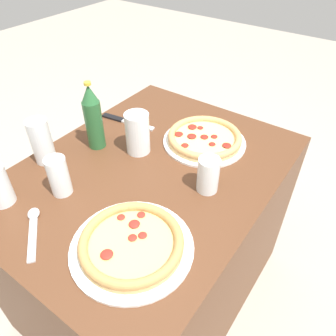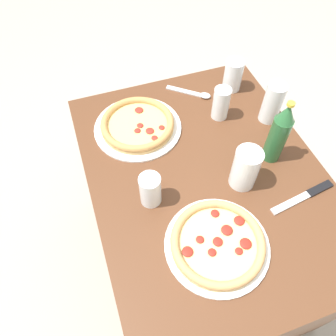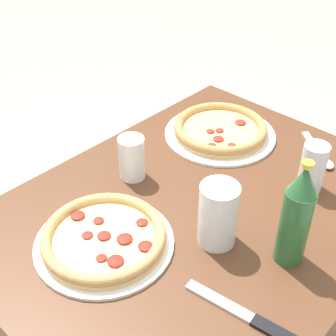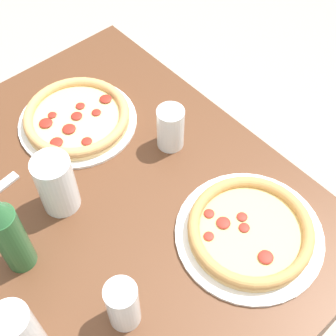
{
  "view_description": "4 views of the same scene",
  "coord_description": "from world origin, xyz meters",
  "px_view_note": "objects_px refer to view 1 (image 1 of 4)",
  "views": [
    {
      "loc": [
        0.63,
        0.53,
        1.41
      ],
      "look_at": [
        0.01,
        0.09,
        0.77
      ],
      "focal_mm": 35.0,
      "sensor_mm": 36.0,
      "label": 1
    },
    {
      "loc": [
        -0.54,
        0.32,
        1.6
      ],
      "look_at": [
        0.01,
        0.13,
        0.8
      ],
      "focal_mm": 35.0,
      "sensor_mm": 36.0,
      "label": 2
    },
    {
      "loc": [
        -0.66,
        -0.51,
        1.45
      ],
      "look_at": [
        -0.0,
        0.11,
        0.77
      ],
      "focal_mm": 50.0,
      "sensor_mm": 36.0,
      "label": 3
    },
    {
      "loc": [
        0.52,
        -0.29,
        1.61
      ],
      "look_at": [
        0.05,
        0.13,
        0.76
      ],
      "focal_mm": 50.0,
      "sensor_mm": 36.0,
      "label": 4
    }
  ],
  "objects_px": {
    "knife": "(125,121)",
    "spoon": "(33,225)",
    "pizza_veggie": "(132,244)",
    "glass_cola": "(138,134)",
    "glass_iced_tea": "(59,177)",
    "glass_mango_juice": "(208,176)",
    "glass_red_wine": "(42,143)",
    "beer_bottle": "(94,117)",
    "pizza_salami": "(204,138)"
  },
  "relations": [
    {
      "from": "pizza_salami",
      "to": "knife",
      "type": "relative_size",
      "value": 1.28
    },
    {
      "from": "glass_iced_tea",
      "to": "spoon",
      "type": "bearing_deg",
      "value": 16.35
    },
    {
      "from": "glass_red_wine",
      "to": "spoon",
      "type": "distance_m",
      "value": 0.3
    },
    {
      "from": "glass_red_wine",
      "to": "glass_mango_juice",
      "type": "relative_size",
      "value": 1.37
    },
    {
      "from": "pizza_veggie",
      "to": "beer_bottle",
      "type": "distance_m",
      "value": 0.49
    },
    {
      "from": "spoon",
      "to": "pizza_veggie",
      "type": "bearing_deg",
      "value": 110.62
    },
    {
      "from": "glass_red_wine",
      "to": "glass_iced_tea",
      "type": "height_order",
      "value": "glass_red_wine"
    },
    {
      "from": "glass_mango_juice",
      "to": "spoon",
      "type": "relative_size",
      "value": 0.71
    },
    {
      "from": "glass_red_wine",
      "to": "spoon",
      "type": "bearing_deg",
      "value": 44.55
    },
    {
      "from": "glass_mango_juice",
      "to": "spoon",
      "type": "xyz_separation_m",
      "value": [
        0.4,
        -0.31,
        -0.04
      ]
    },
    {
      "from": "beer_bottle",
      "to": "glass_red_wine",
      "type": "bearing_deg",
      "value": -25.6
    },
    {
      "from": "knife",
      "to": "glass_mango_juice",
      "type": "bearing_deg",
      "value": 72.33
    },
    {
      "from": "pizza_salami",
      "to": "glass_mango_juice",
      "type": "height_order",
      "value": "glass_mango_juice"
    },
    {
      "from": "glass_mango_juice",
      "to": "beer_bottle",
      "type": "relative_size",
      "value": 0.46
    },
    {
      "from": "pizza_veggie",
      "to": "glass_mango_juice",
      "type": "distance_m",
      "value": 0.31
    },
    {
      "from": "glass_cola",
      "to": "beer_bottle",
      "type": "xyz_separation_m",
      "value": [
        0.06,
        -0.14,
        0.05
      ]
    },
    {
      "from": "glass_red_wine",
      "to": "glass_mango_juice",
      "type": "bearing_deg",
      "value": 110.56
    },
    {
      "from": "beer_bottle",
      "to": "knife",
      "type": "height_order",
      "value": "beer_bottle"
    },
    {
      "from": "glass_cola",
      "to": "knife",
      "type": "distance_m",
      "value": 0.21
    },
    {
      "from": "pizza_salami",
      "to": "spoon",
      "type": "relative_size",
      "value": 1.89
    },
    {
      "from": "pizza_veggie",
      "to": "glass_mango_juice",
      "type": "xyz_separation_m",
      "value": [
        -0.3,
        0.04,
        0.03
      ]
    },
    {
      "from": "glass_cola",
      "to": "glass_iced_tea",
      "type": "xyz_separation_m",
      "value": [
        0.3,
        -0.05,
        -0.01
      ]
    },
    {
      "from": "glass_red_wine",
      "to": "pizza_veggie",
      "type": "bearing_deg",
      "value": 77.04
    },
    {
      "from": "pizza_veggie",
      "to": "beer_bottle",
      "type": "bearing_deg",
      "value": -125.04
    },
    {
      "from": "beer_bottle",
      "to": "knife",
      "type": "xyz_separation_m",
      "value": [
        -0.17,
        -0.02,
        -0.11
      ]
    },
    {
      "from": "pizza_salami",
      "to": "spoon",
      "type": "distance_m",
      "value": 0.63
    },
    {
      "from": "spoon",
      "to": "glass_mango_juice",
      "type": "bearing_deg",
      "value": 142.38
    },
    {
      "from": "glass_mango_juice",
      "to": "glass_iced_tea",
      "type": "xyz_separation_m",
      "value": [
        0.27,
        -0.35,
        0.01
      ]
    },
    {
      "from": "glass_red_wine",
      "to": "glass_mango_juice",
      "type": "distance_m",
      "value": 0.55
    },
    {
      "from": "glass_red_wine",
      "to": "knife",
      "type": "xyz_separation_m",
      "value": [
        -0.34,
        0.05,
        -0.07
      ]
    },
    {
      "from": "glass_cola",
      "to": "glass_mango_juice",
      "type": "height_order",
      "value": "glass_cola"
    },
    {
      "from": "pizza_veggie",
      "to": "knife",
      "type": "xyz_separation_m",
      "value": [
        -0.45,
        -0.42,
        -0.02
      ]
    },
    {
      "from": "pizza_veggie",
      "to": "spoon",
      "type": "bearing_deg",
      "value": -69.38
    },
    {
      "from": "glass_cola",
      "to": "spoon",
      "type": "bearing_deg",
      "value": -1.86
    },
    {
      "from": "glass_iced_tea",
      "to": "spoon",
      "type": "height_order",
      "value": "glass_iced_tea"
    },
    {
      "from": "beer_bottle",
      "to": "knife",
      "type": "relative_size",
      "value": 1.05
    },
    {
      "from": "knife",
      "to": "pizza_salami",
      "type": "bearing_deg",
      "value": 100.25
    },
    {
      "from": "glass_red_wine",
      "to": "beer_bottle",
      "type": "relative_size",
      "value": 0.63
    },
    {
      "from": "glass_mango_juice",
      "to": "spoon",
      "type": "bearing_deg",
      "value": -37.62
    },
    {
      "from": "glass_cola",
      "to": "glass_iced_tea",
      "type": "height_order",
      "value": "glass_cola"
    },
    {
      "from": "pizza_veggie",
      "to": "spoon",
      "type": "height_order",
      "value": "pizza_veggie"
    },
    {
      "from": "pizza_veggie",
      "to": "beer_bottle",
      "type": "height_order",
      "value": "beer_bottle"
    },
    {
      "from": "pizza_salami",
      "to": "glass_cola",
      "type": "bearing_deg",
      "value": -43.14
    },
    {
      "from": "glass_cola",
      "to": "knife",
      "type": "relative_size",
      "value": 0.62
    },
    {
      "from": "pizza_salami",
      "to": "glass_mango_juice",
      "type": "bearing_deg",
      "value": 32.56
    },
    {
      "from": "glass_iced_tea",
      "to": "pizza_veggie",
      "type": "bearing_deg",
      "value": 83.13
    },
    {
      "from": "glass_iced_tea",
      "to": "knife",
      "type": "height_order",
      "value": "glass_iced_tea"
    },
    {
      "from": "pizza_salami",
      "to": "beer_bottle",
      "type": "height_order",
      "value": "beer_bottle"
    },
    {
      "from": "pizza_veggie",
      "to": "knife",
      "type": "distance_m",
      "value": 0.61
    },
    {
      "from": "knife",
      "to": "spoon",
      "type": "relative_size",
      "value": 1.48
    }
  ]
}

